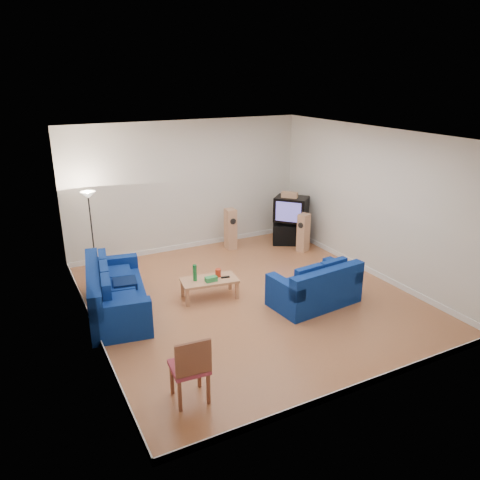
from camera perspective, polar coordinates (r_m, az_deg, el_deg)
name	(u,v)px	position (r m, az deg, el deg)	size (l,w,h in m)	color
room	(250,224)	(8.80, 1.19, 1.94)	(6.01, 6.51, 3.21)	brown
sofa_three_seat	(114,296)	(9.03, -15.16, -6.59)	(1.37, 2.46, 0.90)	#011855
sofa_loveseat	(316,289)	(9.13, 9.25, -5.95)	(1.75, 1.09, 0.83)	#011855
coffee_table	(209,282)	(9.27, -3.76, -5.09)	(1.17, 0.70, 0.40)	tan
bottle	(195,273)	(9.15, -5.52, -4.00)	(0.08, 0.08, 0.33)	#197233
tissue_box	(211,279)	(9.14, -3.54, -4.77)	(0.23, 0.13, 0.09)	green
red_canister	(218,273)	(9.33, -2.70, -4.02)	(0.11, 0.11, 0.16)	red
remote	(225,277)	(9.30, -1.80, -4.54)	(0.18, 0.05, 0.02)	black
tv_stand	(290,234)	(12.29, 6.06, 0.76)	(0.87, 0.48, 0.53)	black
av_receiver	(291,222)	(12.24, 6.23, 2.20)	(0.40, 0.33, 0.09)	black
television	(291,209)	(12.11, 6.27, 3.78)	(0.98, 1.00, 0.63)	black
centre_speaker	(290,195)	(11.97, 6.07, 5.50)	(0.41, 0.16, 0.14)	tan
speaker_left	(231,229)	(11.80, -1.16, 1.36)	(0.25, 0.33, 1.04)	tan
speaker_right	(303,233)	(11.74, 7.73, 0.89)	(0.35, 0.32, 0.97)	tan
floor_lamp	(89,206)	(10.54, -17.91, 3.93)	(0.32, 0.32, 1.86)	black
dining_chair	(191,366)	(6.44, -6.04, -15.07)	(0.52, 0.52, 1.01)	brown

